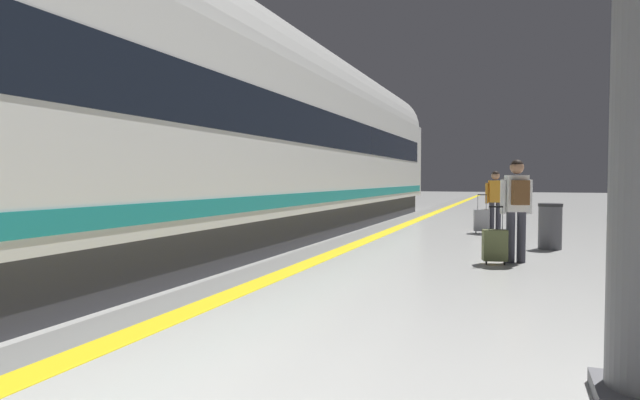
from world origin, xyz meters
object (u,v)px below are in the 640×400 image
passenger_mid (517,202)px  waste_bin (550,226)px  passenger_near (495,197)px  suitcase_mid (495,245)px  suitcase_near (481,220)px  high_speed_train (143,107)px

passenger_mid → waste_bin: 2.22m
passenger_mid → passenger_near: bearing=96.3°
passenger_near → suitcase_mid: 5.22m
waste_bin → passenger_near: bearing=112.1°
suitcase_near → waste_bin: size_ratio=1.10×
suitcase_near → suitcase_mid: suitcase_near is taller
high_speed_train → passenger_mid: 6.21m
high_speed_train → suitcase_mid: (5.09, 2.36, -2.19)m
high_speed_train → passenger_near: bearing=57.1°
passenger_near → suitcase_near: passenger_near is taller
suitcase_near → passenger_mid: (0.86, -4.73, 0.68)m
high_speed_train → waste_bin: 7.92m
passenger_mid → suitcase_mid: 0.83m
passenger_near → suitcase_near: (-0.32, -0.18, -0.59)m
high_speed_train → passenger_mid: high_speed_train is taller
suitcase_near → suitcase_mid: size_ratio=1.05×
high_speed_train → suitcase_mid: high_speed_train is taller
suitcase_near → waste_bin: 3.06m
suitcase_mid → high_speed_train: bearing=-155.1°
passenger_near → waste_bin: passenger_near is taller
high_speed_train → suitcase_near: high_speed_train is taller
passenger_near → suitcase_near: bearing=-150.8°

